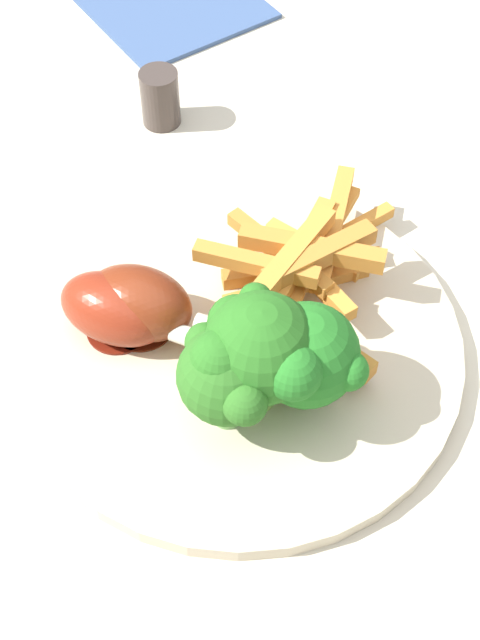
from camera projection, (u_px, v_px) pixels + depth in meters
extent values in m
cube|color=beige|center=(249.00, 464.00, 0.52)|extent=(1.29, 0.89, 0.03)
cylinder|color=#9C9582|center=(251.00, 141.00, 1.24)|extent=(0.06, 0.06, 0.69)
cylinder|color=beige|center=(240.00, 345.00, 0.55)|extent=(0.28, 0.28, 0.01)
cylinder|color=#8ABA4D|center=(260.00, 386.00, 0.51)|extent=(0.02, 0.02, 0.03)
sphere|color=#28671E|center=(261.00, 348.00, 0.48)|extent=(0.06, 0.06, 0.06)
sphere|color=#28671E|center=(236.00, 323.00, 0.48)|extent=(0.03, 0.03, 0.03)
sphere|color=#28671E|center=(228.00, 346.00, 0.47)|extent=(0.03, 0.03, 0.03)
sphere|color=#28671E|center=(264.00, 315.00, 0.49)|extent=(0.02, 0.02, 0.02)
sphere|color=#28671E|center=(220.00, 360.00, 0.47)|extent=(0.03, 0.03, 0.03)
sphere|color=#28671E|center=(255.00, 300.00, 0.49)|extent=(0.02, 0.02, 0.02)
sphere|color=#28671E|center=(241.00, 325.00, 0.49)|extent=(0.03, 0.03, 0.03)
cylinder|color=#75B05D|center=(228.00, 406.00, 0.50)|extent=(0.02, 0.02, 0.02)
sphere|color=#2B661F|center=(227.00, 376.00, 0.48)|extent=(0.06, 0.06, 0.06)
sphere|color=#2B661F|center=(236.00, 335.00, 0.49)|extent=(0.03, 0.03, 0.03)
sphere|color=#2B661F|center=(244.00, 402.00, 0.46)|extent=(0.03, 0.03, 0.03)
sphere|color=#2B661F|center=(205.00, 342.00, 0.49)|extent=(0.02, 0.02, 0.02)
cylinder|color=#7CA257|center=(303.00, 387.00, 0.51)|extent=(0.02, 0.02, 0.02)
sphere|color=#237122|center=(306.00, 355.00, 0.49)|extent=(0.06, 0.06, 0.06)
sphere|color=#237122|center=(337.00, 341.00, 0.50)|extent=(0.02, 0.02, 0.02)
sphere|color=#237122|center=(293.00, 372.00, 0.46)|extent=(0.03, 0.03, 0.03)
sphere|color=#237122|center=(348.00, 371.00, 0.48)|extent=(0.02, 0.02, 0.02)
cube|color=orange|center=(297.00, 286.00, 0.57)|extent=(0.08, 0.07, 0.01)
cube|color=#C97F30|center=(256.00, 264.00, 0.54)|extent=(0.03, 0.08, 0.01)
cube|color=orange|center=(284.00, 278.00, 0.57)|extent=(0.06, 0.05, 0.01)
cube|color=orange|center=(260.00, 331.00, 0.54)|extent=(0.07, 0.01, 0.01)
cube|color=orange|center=(298.00, 274.00, 0.56)|extent=(0.06, 0.03, 0.01)
cube|color=orange|center=(314.00, 249.00, 0.59)|extent=(0.01, 0.07, 0.01)
cube|color=orange|center=(308.00, 271.00, 0.55)|extent=(0.04, 0.08, 0.01)
cube|color=orange|center=(295.00, 252.00, 0.54)|extent=(0.08, 0.01, 0.01)
cube|color=#BF782E|center=(279.00, 252.00, 0.55)|extent=(0.03, 0.09, 0.01)
cube|color=orange|center=(333.00, 241.00, 0.59)|extent=(0.10, 0.04, 0.01)
cube|color=orange|center=(333.00, 227.00, 0.57)|extent=(0.10, 0.05, 0.01)
cube|color=orange|center=(335.00, 226.00, 0.58)|extent=(0.07, 0.02, 0.01)
cube|color=#C0792E|center=(302.00, 268.00, 0.58)|extent=(0.08, 0.08, 0.01)
cube|color=#C37B2F|center=(312.00, 248.00, 0.54)|extent=(0.04, 0.09, 0.01)
cube|color=#C57C2F|center=(315.00, 336.00, 0.53)|extent=(0.02, 0.08, 0.01)
cube|color=orange|center=(298.00, 260.00, 0.55)|extent=(0.11, 0.03, 0.01)
cube|color=orange|center=(296.00, 300.00, 0.54)|extent=(0.07, 0.03, 0.01)
cube|color=#BC772D|center=(320.00, 256.00, 0.54)|extent=(0.08, 0.04, 0.01)
cylinder|color=#5E180D|center=(118.00, 329.00, 0.55)|extent=(0.04, 0.04, 0.00)
ellipsoid|color=maroon|center=(115.00, 309.00, 0.53)|extent=(0.06, 0.08, 0.04)
cylinder|color=beige|center=(196.00, 339.00, 0.52)|extent=(0.02, 0.03, 0.01)
sphere|color=silver|center=(221.00, 348.00, 0.52)|extent=(0.02, 0.02, 0.02)
cylinder|color=#52190B|center=(142.00, 324.00, 0.55)|extent=(0.04, 0.04, 0.00)
ellipsoid|color=maroon|center=(138.00, 303.00, 0.53)|extent=(0.06, 0.08, 0.05)
cylinder|color=beige|center=(221.00, 329.00, 0.53)|extent=(0.02, 0.04, 0.01)
sphere|color=silver|center=(247.00, 337.00, 0.52)|extent=(0.02, 0.02, 0.02)
cylinder|color=#423833|center=(160.00, 98.00, 0.67)|extent=(0.03, 0.03, 0.05)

